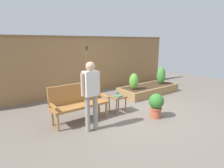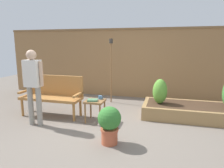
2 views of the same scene
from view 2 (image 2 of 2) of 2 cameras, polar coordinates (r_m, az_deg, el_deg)
ground_plane at (r=4.30m, az=-1.54°, el=-11.81°), size 14.00×14.00×0.00m
fence_back at (r=6.52m, az=4.97°, el=5.89°), size 8.40×0.14×2.16m
garden_bench at (r=5.05m, az=-16.14°, el=-2.28°), size 1.44×0.48×0.94m
side_table at (r=4.46m, az=-4.75°, el=-5.56°), size 0.40×0.40×0.48m
cup_on_table at (r=4.52m, az=-3.30°, el=-3.73°), size 0.12×0.09×0.08m
book_on_table at (r=4.39m, az=-5.43°, el=-4.49°), size 0.25×0.21×0.04m
potted_boxwood at (r=3.49m, az=-0.71°, el=-10.74°), size 0.40×0.40×0.65m
raised_planter_bed at (r=5.11m, az=22.45°, el=-7.14°), size 2.40×1.00×0.30m
shrub_near_bench at (r=4.89m, az=13.19°, el=-2.01°), size 0.33×0.33×0.58m
tiki_torch at (r=5.82m, az=-0.28°, el=6.75°), size 0.10×0.10×1.82m
person_by_bench at (r=4.44m, az=-21.10°, el=0.76°), size 0.47×0.20×1.56m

